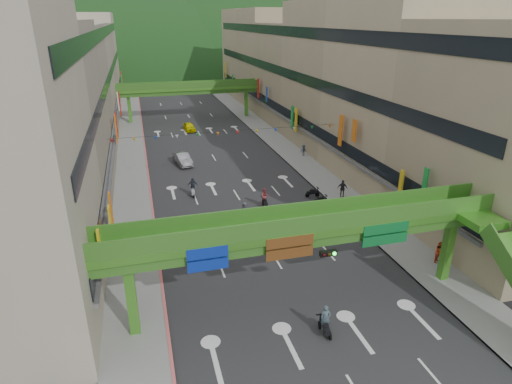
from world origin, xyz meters
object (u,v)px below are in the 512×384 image
(car_yellow, at_px, (189,127))
(car_silver, at_px, (183,159))
(scooter_rider_mid, at_px, (265,198))
(pedestrian_red, at_px, (440,254))
(overpass_near, at_px, (324,239))
(scooter_rider_near, at_px, (325,321))

(car_yellow, bearing_deg, car_silver, -104.22)
(scooter_rider_mid, distance_m, pedestrian_red, 17.28)
(overpass_near, distance_m, scooter_rider_near, 5.00)
(overpass_near, bearing_deg, scooter_rider_near, -106.20)
(scooter_rider_mid, bearing_deg, car_silver, 111.99)
(overpass_near, relative_size, scooter_rider_near, 13.76)
(overpass_near, bearing_deg, car_yellow, 92.57)
(car_silver, bearing_deg, overpass_near, -89.90)
(scooter_rider_near, height_order, car_yellow, scooter_rider_near)
(overpass_near, relative_size, scooter_rider_mid, 13.28)
(scooter_rider_near, height_order, pedestrian_red, scooter_rider_near)
(car_silver, bearing_deg, scooter_rider_near, -91.72)
(overpass_near, xyz_separation_m, scooter_rider_near, (-0.73, -2.52, -4.26))
(overpass_near, height_order, car_yellow, overpass_near)
(car_yellow, bearing_deg, scooter_rider_mid, -88.75)
(pedestrian_red, bearing_deg, scooter_rider_mid, 92.52)
(scooter_rider_near, bearing_deg, overpass_near, 73.80)
(car_yellow, bearing_deg, scooter_rider_near, -92.76)
(scooter_rider_mid, relative_size, car_yellow, 0.51)
(car_yellow, bearing_deg, pedestrian_red, -78.71)
(car_silver, distance_m, pedestrian_red, 34.40)
(pedestrian_red, bearing_deg, car_yellow, 72.25)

